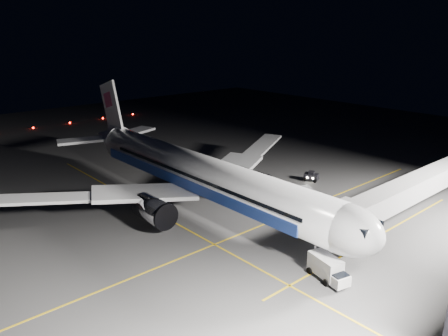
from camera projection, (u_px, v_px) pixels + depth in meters
ground at (202, 208)px, 64.34m from camera, size 200.00×200.00×0.00m
guide_line_main at (249, 230)px, 57.18m from camera, size 0.25×80.00×0.01m
guide_line_cross at (168, 219)px, 60.57m from camera, size 70.00×0.25×0.01m
guide_line_side at (373, 239)px, 54.87m from camera, size 0.25×40.00×0.01m
airliner at (197, 173)px, 63.55m from camera, size 61.48×54.22×16.64m
jet_bridge at (409, 190)px, 58.55m from camera, size 3.60×34.40×6.30m
taxiway_lights at (33, 128)px, 115.86m from camera, size 0.44×60.44×0.44m
service_truck at (328, 268)px, 45.53m from camera, size 5.17×3.04×2.49m
baggage_tug at (311, 176)px, 75.78m from camera, size 2.91×2.66×1.72m
safety_cone_a at (230, 196)px, 68.30m from camera, size 0.42×0.42×0.62m
safety_cone_b at (249, 183)px, 74.02m from camera, size 0.39×0.39×0.59m
safety_cone_c at (254, 204)px, 65.13m from camera, size 0.36×0.36×0.53m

